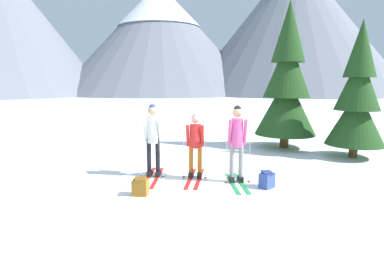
{
  "coord_description": "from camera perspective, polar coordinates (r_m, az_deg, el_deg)",
  "views": [
    {
      "loc": [
        -1.13,
        -7.7,
        2.38
      ],
      "look_at": [
        -0.02,
        0.4,
        1.05
      ],
      "focal_mm": 30.29,
      "sensor_mm": 36.0,
      "label": 1
    }
  ],
  "objects": [
    {
      "name": "mountain_ridge_distant",
      "position": [
        64.59,
        -5.26,
        18.25
      ],
      "size": [
        94.59,
        45.6,
        25.96
      ],
      "color": "slate",
      "rests_on": "ground"
    },
    {
      "name": "backpack_on_snow_front",
      "position": [
        7.03,
        -9.07,
        -9.07
      ],
      "size": [
        0.37,
        0.32,
        0.38
      ],
      "color": "#99661E",
      "rests_on": "ground"
    },
    {
      "name": "ground_plane",
      "position": [
        8.13,
        0.53,
        -7.77
      ],
      "size": [
        400.0,
        400.0,
        0.0
      ],
      "primitive_type": "plane",
      "color": "white"
    },
    {
      "name": "pine_tree_mid",
      "position": [
        11.32,
        27.15,
        6.05
      ],
      "size": [
        1.76,
        1.76,
        4.26
      ],
      "color": "#51381E",
      "rests_on": "ground"
    },
    {
      "name": "pine_tree_near",
      "position": [
        12.09,
        16.37,
        8.82
      ],
      "size": [
        2.14,
        2.14,
        5.17
      ],
      "color": "#51381E",
      "rests_on": "ground"
    },
    {
      "name": "backpack_on_snow_beside",
      "position": [
        7.6,
        13.05,
        -7.78
      ],
      "size": [
        0.4,
        0.38,
        0.38
      ],
      "color": "#384C99",
      "rests_on": "ground"
    },
    {
      "name": "skier_in_red",
      "position": [
        8.01,
        0.61,
        -1.36
      ],
      "size": [
        0.75,
        1.74,
        1.63
      ],
      "color": "red",
      "rests_on": "ground"
    },
    {
      "name": "skier_in_white",
      "position": [
        8.14,
        -6.88,
        -0.21
      ],
      "size": [
        0.64,
        1.8,
        1.84
      ],
      "color": "red",
      "rests_on": "ground"
    },
    {
      "name": "skier_in_pink",
      "position": [
        7.68,
        7.91,
        -0.94
      ],
      "size": [
        0.61,
        1.63,
        1.85
      ],
      "color": "green",
      "rests_on": "ground"
    }
  ]
}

